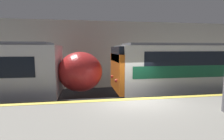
# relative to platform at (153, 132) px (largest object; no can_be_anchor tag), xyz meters

# --- Properties ---
(ground_plane) EXTENTS (120.00, 120.00, 0.00)m
(ground_plane) POSITION_rel_platform_xyz_m (0.00, 2.00, -0.54)
(ground_plane) COLOR black
(platform) EXTENTS (40.00, 3.99, 1.09)m
(platform) POSITION_rel_platform_xyz_m (0.00, 0.00, 0.00)
(platform) COLOR gray
(platform) RESTS_ON ground
(station_rear_barrier) EXTENTS (50.00, 0.15, 5.35)m
(station_rear_barrier) POSITION_rel_platform_xyz_m (0.00, 9.07, 2.14)
(station_rear_barrier) COLOR #B2AD9E
(station_rear_barrier) RESTS_ON ground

